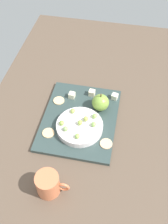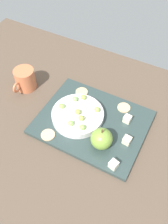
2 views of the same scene
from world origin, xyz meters
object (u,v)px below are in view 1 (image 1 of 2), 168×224
Objects in this scene: grape_2 at (77,136)px; platter at (80,119)px; apple_whole at (100,102)px; grape_0 at (73,111)px; cracker_0 at (48,133)px; grape_7 at (86,119)px; cracker_2 at (106,144)px; grape_3 at (62,123)px; grape_1 at (66,129)px; grape_6 at (95,116)px; serving_dish at (80,127)px; grape_5 at (80,123)px; cheese_cube_0 at (92,93)px; cheese_cube_2 at (72,95)px; cheese_cube_1 at (115,97)px; grape_4 at (94,124)px; cup at (48,184)px; cracker_1 at (59,101)px.

platter is at bearing -172.44° from grape_2.
apple_whole reaches higher than grape_0.
grape_7 is at bearing 118.09° from cracker_0.
grape_3 is (-3.59, -16.73, 3.02)cm from cracker_2.
grape_0 reaches higher than cracker_0.
grape_1 is 1.00× the size of grape_2.
platter is 6.91cm from grape_6.
grape_3 is at bearing -79.23° from serving_dish.
grape_1 is at bearing -115.69° from grape_2.
cracker_2 is at bearing 32.37° from grape_6.
cracker_2 is (16.01, 4.70, -3.08)cm from apple_whole.
grape_2 is at bearing -9.95° from grape_7.
grape_1 is at bearing -51.12° from grape_5.
apple_whole is 3.38× the size of grape_7.
platter is at bearing -10.07° from cheese_cube_0.
cheese_cube_2 is (2.93, -7.60, 0.00)cm from cheese_cube_0.
grape_6 is (10.48, 10.98, 2.05)cm from cheese_cube_2.
grape_3 is at bearing -22.30° from grape_0.
platter is 17.18cm from cheese_cube_1.
cracker_0 is at bearing -44.34° from cheese_cube_1.
grape_1 is 1.00× the size of grape_4.
grape_7 is at bearing 33.12° from cheese_cube_2.
apple_whole is at bearing 145.38° from grape_1.
grape_2 is (10.50, 1.39, 3.88)cm from platter.
grape_3 is at bearing 0.03° from cheese_cube_2.
grape_7 is (-1.89, -3.23, 0.03)cm from grape_4.
serving_dish is 11.54cm from cracker_2.
grape_6 is at bearing -147.63° from cracker_2.
apple_whole is 0.63× the size of cup.
cracker_2 is at bearing 77.89° from grape_3.
serving_dish reaches higher than cracker_0.
grape_7 is (-7.13, -8.63, 3.06)cm from cracker_2.
cracker_0 and cracker_2 have the same top height.
apple_whole is 3.38× the size of grape_3.
grape_3 is 6.55cm from grape_5.
cracker_2 is 11.61cm from grape_7.
grape_5 is at bearing -38.53° from grape_7.
platter is 13.34cm from cracker_0.
cup is at bearing -8.00° from cheese_cube_0.
cracker_2 is at bearing 54.84° from grape_0.
cheese_cube_2 is at bearing -179.97° from grape_3.
cracker_1 is (-16.07, -0.33, 0.00)cm from cracker_0.
grape_4 is (4.71, 8.72, 0.05)cm from grape_0.
cheese_cube_2 is (-9.92, -5.31, 1.86)cm from platter.
cup is (24.28, -4.58, 1.35)cm from serving_dish.
apple_whole reaches higher than grape_4.
grape_4 is 3.86cm from grape_6.
grape_4 reaches higher than cheese_cube_0.
cheese_cube_2 is at bearing -151.81° from platter.
apple_whole is at bearing 152.83° from serving_dish.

